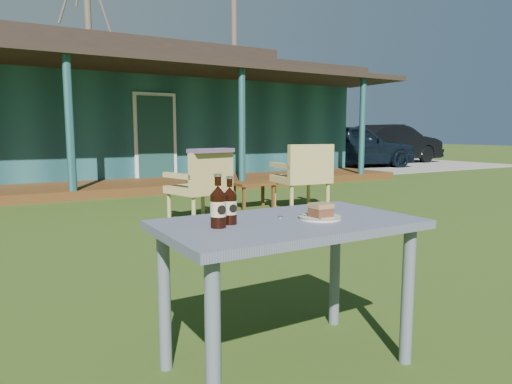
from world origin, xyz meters
TOP-DOWN VIEW (x-y plane):
  - ground at (0.00, 0.00)m, footprint 80.00×80.00m
  - pavilion at (-0.00, 9.39)m, footprint 15.80×8.30m
  - gravel_strip at (10.50, 8.50)m, footprint 9.00×6.00m
  - tree_mid at (3.00, 18.50)m, footprint 0.28×0.28m
  - tree_right at (9.50, 17.00)m, footprint 0.28×0.28m
  - car_near at (9.14, 8.06)m, footprint 4.48×2.52m
  - car_far at (11.89, 8.99)m, footprint 4.39×1.59m
  - cafe_table at (0.00, -1.60)m, footprint 1.20×0.70m
  - plate at (0.15, -1.65)m, footprint 0.20×0.20m
  - cake_slice at (0.15, -1.65)m, footprint 0.09×0.09m
  - fork at (0.09, -1.66)m, footprint 0.03×0.14m
  - cola_bottle_near at (-0.28, -1.54)m, footprint 0.06×0.07m
  - cola_bottle_far at (-0.36, -1.58)m, footprint 0.07×0.07m
  - bottle_cap at (-0.00, -1.53)m, footprint 0.03×0.03m
  - armchair_left at (1.13, 1.97)m, footprint 0.80×0.77m
  - armchair_right at (2.80, 2.08)m, footprint 0.79×0.75m
  - floral_throw at (1.17, 1.79)m, footprint 0.64×0.36m
  - side_table at (2.19, 2.51)m, footprint 0.60×0.40m

SIDE VIEW (x-z plane):
  - ground at x=0.00m, z-range 0.00..0.00m
  - gravel_strip at x=10.50m, z-range 0.00..0.02m
  - side_table at x=2.19m, z-range 0.14..0.54m
  - armchair_left at x=1.13m, z-range 0.06..0.94m
  - armchair_right at x=2.80m, z-range 0.06..1.03m
  - cafe_table at x=0.00m, z-range 0.26..0.98m
  - car_near at x=9.14m, z-range 0.00..1.44m
  - car_far at x=11.89m, z-range 0.00..1.44m
  - bottle_cap at x=0.00m, z-range 0.72..0.73m
  - plate at x=0.15m, z-range 0.72..0.74m
  - fork at x=0.09m, z-range 0.73..0.74m
  - cake_slice at x=0.15m, z-range 0.73..0.80m
  - cola_bottle_near at x=-0.28m, z-range 0.70..0.91m
  - cola_bottle_far at x=-0.36m, z-range 0.70..0.93m
  - floral_throw at x=1.17m, z-range 0.89..0.94m
  - pavilion at x=0.00m, z-range -0.12..3.33m
  - tree_mid at x=3.00m, z-range 0.00..9.50m
  - tree_right at x=9.50m, z-range 0.00..11.00m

